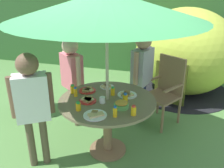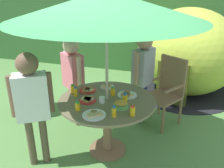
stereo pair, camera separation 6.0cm
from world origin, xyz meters
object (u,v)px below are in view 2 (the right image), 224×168
object	(u,v)px
plate_front_edge	(127,95)
plate_near_left	(88,90)
child_in_white_shirt	(32,97)
child_in_grey_shirt	(143,67)
juice_bottle_far_right	(114,112)
cup_near	(102,100)
plate_center_front	(94,115)
juice_bottle_back_edge	(78,106)
juice_bottle_spot_b	(113,91)
patio_umbrella	(106,5)
juice_bottle_near_right	(73,89)
child_in_pink_shirt	(73,71)
juice_bottle_center_back	(76,92)
wooden_chair	(167,88)
juice_bottle_spot_a	(125,98)
juice_bottle_mid_right	(133,111)
plate_far_left	(107,86)
dome_tent	(187,53)
garden_table	(107,111)
potted_plant	(32,89)
plate_mid_left	(87,100)

from	to	relation	value
plate_front_edge	plate_near_left	xyz separation A→B (m)	(-0.53, -0.02, 0.00)
child_in_white_shirt	child_in_grey_shirt	bearing A→B (deg)	20.97
juice_bottle_far_right	cup_near	size ratio (longest dim) A/B	1.68
plate_center_front	plate_near_left	world-z (taller)	same
juice_bottle_back_edge	juice_bottle_spot_b	distance (m)	0.56
plate_near_left	patio_umbrella	bearing A→B (deg)	-27.63
child_in_grey_shirt	juice_bottle_near_right	xyz separation A→B (m)	(-0.76, -0.84, -0.10)
patio_umbrella	child_in_pink_shirt	xyz separation A→B (m)	(-0.71, 0.52, -0.98)
child_in_grey_shirt	juice_bottle_center_back	bearing A→B (deg)	-19.83
patio_umbrella	wooden_chair	size ratio (longest dim) A/B	2.04
juice_bottle_back_edge	juice_bottle_spot_a	size ratio (longest dim) A/B	0.94
plate_front_edge	patio_umbrella	bearing A→B (deg)	-137.54
plate_center_front	juice_bottle_far_right	bearing A→B (deg)	10.80
child_in_pink_shirt	patio_umbrella	bearing A→B (deg)	-0.00
child_in_white_shirt	plate_center_front	size ratio (longest dim) A/B	5.50
patio_umbrella	juice_bottle_mid_right	distance (m)	1.15
juice_bottle_center_back	plate_center_front	bearing A→B (deg)	-44.70
plate_far_left	plate_near_left	xyz separation A→B (m)	(-0.21, -0.20, -0.00)
child_in_white_shirt	plate_far_left	bearing A→B (deg)	21.10
plate_near_left	juice_bottle_spot_b	size ratio (longest dim) A/B	1.95
juice_bottle_mid_right	juice_bottle_spot_b	size ratio (longest dim) A/B	1.03
dome_tent	juice_bottle_spot_a	xyz separation A→B (m)	(-0.67, -2.28, -0.02)
plate_near_left	dome_tent	bearing A→B (deg)	59.79
patio_umbrella	child_in_grey_shirt	size ratio (longest dim) A/B	1.50
juice_bottle_far_right	juice_bottle_spot_a	bearing A→B (deg)	85.85
cup_near	garden_table	bearing A→B (deg)	72.36
potted_plant	plate_front_edge	xyz separation A→B (m)	(1.77, -0.48, 0.35)
dome_tent	juice_bottle_mid_right	size ratio (longest dim) A/B	20.62
child_in_grey_shirt	child_in_white_shirt	size ratio (longest dim) A/B	1.02
plate_near_left	juice_bottle_near_right	size ratio (longest dim) A/B	1.86
child_in_white_shirt	plate_mid_left	size ratio (longest dim) A/B	6.85
patio_umbrella	plate_center_front	distance (m)	1.17
child_in_white_shirt	juice_bottle_spot_b	bearing A→B (deg)	6.30
plate_front_edge	dome_tent	bearing A→B (deg)	71.57
juice_bottle_spot_a	juice_bottle_spot_b	xyz separation A→B (m)	(-0.20, 0.15, 0.00)
plate_mid_left	juice_bottle_mid_right	world-z (taller)	juice_bottle_mid_right
potted_plant	juice_bottle_spot_b	world-z (taller)	juice_bottle_spot_b
plate_far_left	plate_mid_left	xyz separation A→B (m)	(-0.10, -0.47, 0.00)
juice_bottle_back_edge	juice_bottle_spot_b	xyz separation A→B (m)	(0.26, 0.49, 0.00)
wooden_chair	plate_front_edge	bearing A→B (deg)	-85.73
patio_umbrella	child_in_pink_shirt	distance (m)	1.32
juice_bottle_spot_a	potted_plant	bearing A→B (deg)	159.57
patio_umbrella	juice_bottle_spot_b	bearing A→B (deg)	79.05
child_in_pink_shirt	plate_mid_left	bearing A→B (deg)	-15.60
plate_front_edge	cup_near	xyz separation A→B (m)	(-0.23, -0.29, 0.03)
plate_front_edge	juice_bottle_mid_right	world-z (taller)	juice_bottle_mid_right
plate_mid_left	plate_center_front	bearing A→B (deg)	-56.26
plate_center_front	plate_mid_left	world-z (taller)	same
juice_bottle_center_back	juice_bottle_back_edge	size ratio (longest dim) A/B	1.16
wooden_chair	dome_tent	xyz separation A→B (m)	(0.25, 1.28, 0.25)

